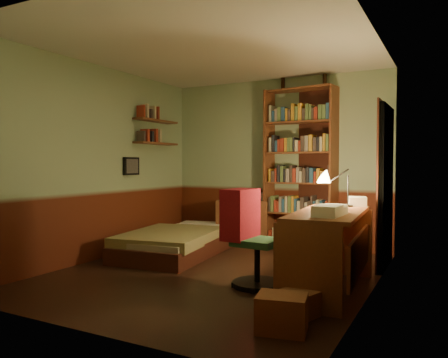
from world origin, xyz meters
The scene contains 24 objects.
floor centered at (0.00, 0.00, -0.01)m, with size 3.50×4.00×0.02m, color black.
ceiling centered at (0.00, 0.00, 2.61)m, with size 3.50×4.00×0.02m, color silver.
wall_back centered at (0.00, 2.01, 1.30)m, with size 3.50×0.02×2.60m, color #93AF88.
wall_left centered at (-1.76, 0.00, 1.30)m, with size 0.02×4.00×2.60m, color #93AF88.
wall_right centered at (1.76, 0.00, 1.30)m, with size 0.02×4.00×2.60m, color #93AF88.
wall_front centered at (0.00, -2.01, 1.30)m, with size 3.50×0.02×2.60m, color #93AF88.
doorway centered at (1.72, 1.30, 1.00)m, with size 0.06×0.90×2.00m, color black.
door_trim centered at (1.69, 1.30, 1.00)m, with size 0.02×0.98×2.08m, color #3B1911.
bed centered at (-1.00, 0.74, 0.29)m, with size 1.05×1.97×0.59m, color olive.
dresser centered at (-0.46, 1.76, 0.35)m, with size 0.80×0.40×0.71m, color brown.
mini_stereo centered at (-0.26, 1.89, 0.77)m, with size 0.23×0.18×0.12m, color #B2B2B7.
bookshelf centered at (0.44, 1.85, 1.20)m, with size 1.03×0.32×2.40m, color brown.
bottle_left centered at (0.12, 1.96, 2.51)m, with size 0.06×0.06×0.23m, color black.
bottle_right centered at (0.77, 1.96, 2.51)m, with size 0.06×0.06×0.23m, color black.
desk centered at (1.36, -0.07, 0.40)m, with size 0.62×1.50×0.81m, color brown.
paper_stack centered at (1.50, 0.66, 0.86)m, with size 0.19×0.26×0.10m, color silver.
desk_lamp centered at (1.42, 0.54, 1.13)m, with size 0.19×0.19×0.64m, color black.
office_chair centered at (0.66, -0.26, 0.47)m, with size 0.47×0.42×0.94m, color #275832.
red_jacket centered at (0.73, -0.06, 1.21)m, with size 0.25×0.45×0.54m, color #AB1628.
wall_shelf_lower centered at (-1.64, 1.10, 1.60)m, with size 0.20×0.90×0.03m, color brown.
wall_shelf_upper centered at (-1.64, 1.10, 1.95)m, with size 0.20×0.90×0.03m, color brown.
framed_picture centered at (-1.72, 0.60, 1.25)m, with size 0.04×0.32×0.26m, color black.
cardboard_box_a centered at (1.31, -1.29, 0.14)m, with size 0.38×0.30×0.28m, color brown.
cardboard_box_b centered at (1.31, -0.90, 0.11)m, with size 0.30×0.25×0.21m, color brown.
Camera 1 is at (2.46, -4.41, 1.28)m, focal length 35.00 mm.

